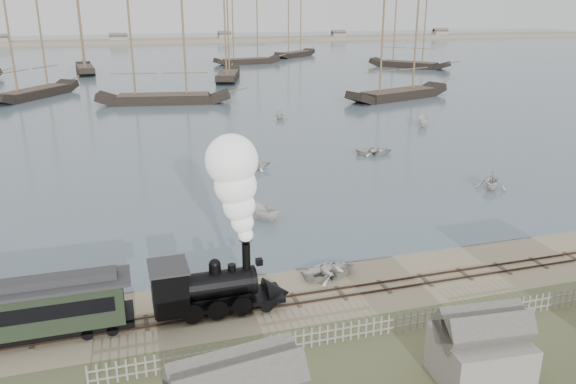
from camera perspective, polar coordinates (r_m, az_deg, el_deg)
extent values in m
plane|color=tan|center=(38.12, 5.69, -8.63)|extent=(600.00, 600.00, 0.00)
cube|color=#445862|center=(202.37, -13.49, 13.12)|extent=(600.00, 336.00, 0.06)
cube|color=#35261D|center=(36.06, 7.24, -10.20)|extent=(120.00, 0.08, 0.12)
cube|color=#35261D|center=(36.86, 6.60, -9.50)|extent=(120.00, 0.08, 0.12)
cube|color=#43352B|center=(36.49, 6.91, -9.95)|extent=(120.00, 1.80, 0.06)
cube|color=gray|center=(282.03, -14.71, 14.41)|extent=(500.00, 20.00, 1.80)
cube|color=black|center=(33.89, -6.92, -10.91)|extent=(7.46, 2.19, 0.27)
cylinder|color=black|center=(33.31, -7.74, -9.36)|extent=(4.61, 1.64, 1.64)
cube|color=black|center=(32.98, -11.95, -9.48)|extent=(1.97, 2.41, 2.52)
cube|color=#2E2E30|center=(32.39, -12.10, -7.42)|extent=(2.19, 2.63, 0.13)
cylinder|color=black|center=(32.98, -4.26, -6.65)|extent=(0.48, 0.48, 1.75)
sphere|color=black|center=(32.76, -7.46, -7.33)|extent=(0.70, 0.70, 0.70)
cone|color=black|center=(34.61, -1.10, -10.31)|extent=(1.54, 2.19, 2.19)
cube|color=black|center=(33.31, -2.95, -7.09)|extent=(0.38, 0.38, 0.38)
cube|color=black|center=(34.26, -26.50, -12.76)|extent=(12.98, 2.13, 0.32)
cube|color=black|center=(33.65, -26.82, -10.85)|extent=(12.06, 2.32, 2.32)
cube|color=black|center=(32.52, -27.19, -11.48)|extent=(11.13, 0.06, 0.83)
cube|color=black|center=(34.57, -26.58, -9.58)|extent=(11.13, 0.06, 0.83)
cube|color=#2E2E30|center=(33.11, -27.12, -9.02)|extent=(12.98, 2.50, 0.17)
cube|color=#2E2E30|center=(32.99, -27.19, -8.59)|extent=(11.59, 1.11, 0.42)
imported|color=silver|center=(38.05, 4.33, -7.96)|extent=(3.40, 4.32, 0.81)
imported|color=silver|center=(61.68, -3.06, 2.93)|extent=(2.46, 2.83, 1.46)
imported|color=silver|center=(47.35, -2.55, -2.06)|extent=(3.52, 2.93, 1.31)
imported|color=silver|center=(68.95, 8.81, 4.18)|extent=(3.78, 4.84, 0.92)
imported|color=silver|center=(58.65, 20.00, 1.13)|extent=(4.40, 4.33, 1.76)
imported|color=silver|center=(86.90, 13.54, 7.05)|extent=(4.14, 3.37, 1.53)
imported|color=silver|center=(89.29, -0.81, 7.85)|extent=(3.15, 2.81, 1.50)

